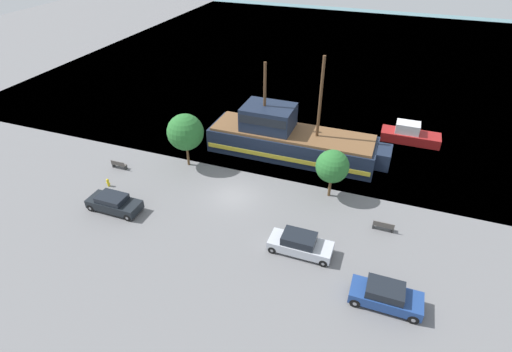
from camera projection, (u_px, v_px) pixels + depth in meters
The scene contains 12 objects.
ground_plane at pixel (234, 196), 35.27m from camera, with size 160.00×160.00×0.00m, color slate.
water_surface at pixel (332, 54), 69.51m from camera, with size 80.00×80.00×0.00m, color slate.
pirate_ship at pixel (289, 139), 40.33m from camera, with size 18.08×4.80×10.52m.
moored_boat_dockside at pixel (410, 135), 43.15m from camera, with size 6.14×2.19×2.13m.
parked_car_curb_front at pixel (386, 296), 25.25m from camera, with size 4.49×1.94×1.59m.
parked_car_curb_mid at pixel (300, 244), 29.15m from camera, with size 4.66×1.89×1.59m.
parked_car_curb_rear at pixel (114, 203), 33.27m from camera, with size 4.56×1.88×1.43m.
fire_hydrant at pixel (108, 182), 36.33m from camera, with size 0.42×0.25×0.76m.
bench_promenade_east at pixel (119, 165), 38.78m from camera, with size 1.51×0.45×0.85m.
bench_promenade_west at pixel (383, 226), 31.30m from camera, with size 1.62×0.45×0.85m.
tree_row_east at pixel (185, 132), 37.60m from camera, with size 3.49×3.49×5.36m.
tree_row_mideast at pixel (332, 166), 33.66m from camera, with size 2.85×2.85×4.48m.
Camera 1 is at (11.65, -25.82, 21.18)m, focal length 28.00 mm.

